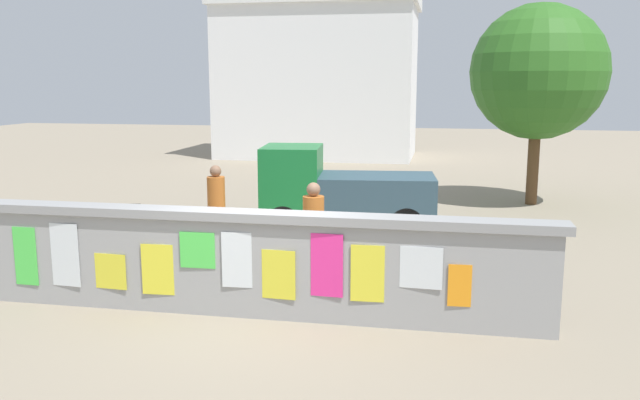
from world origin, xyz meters
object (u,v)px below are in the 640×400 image
Objects in this scene: person_walking at (314,222)px; bicycle_far at (128,235)px; motorcycle at (436,260)px; tree_roadside at (538,72)px; bicycle_near at (208,250)px; auto_rickshaw_truck at (339,191)px; person_bystander at (216,198)px.

bicycle_far is at bearing 164.85° from person_walking.
bicycle_far is at bearing 170.09° from motorcycle.
tree_roadside reaches higher than person_walking.
bicycle_near is at bearing 172.01° from person_walking.
tree_roadside is at bearing 43.65° from auto_rickshaw_truck.
auto_rickshaw_truck is 2.22× the size of bicycle_far.
auto_rickshaw_truck is at bearing -136.35° from tree_roadside.
auto_rickshaw_truck is 2.23× the size of bicycle_near.
person_walking is at bearing -15.15° from bicycle_far.
person_bystander is (1.48, 0.74, 0.62)m from bicycle_far.
auto_rickshaw_truck is 3.69m from bicycle_near.
motorcycle is at bearing -106.92° from tree_roadside.
bicycle_far is 1.04× the size of person_walking.
person_walking reaches higher than bicycle_far.
auto_rickshaw_truck reaches higher than motorcycle.
bicycle_near is 0.32× the size of tree_roadside.
tree_roadside reaches higher than person_bystander.
motorcycle is 8.60m from tree_roadside.
bicycle_near reaches higher than motorcycle.
motorcycle is 2.01m from person_walking.
tree_roadside is at bearing 42.43° from person_bystander.
motorcycle is 3.83m from bicycle_near.
motorcycle is (2.11, -3.47, -0.44)m from auto_rickshaw_truck.
person_walking reaches higher than bicycle_near.
tree_roadside is at bearing 50.47° from bicycle_near.
auto_rickshaw_truck is at bearing 121.26° from motorcycle.
person_walking is at bearing -7.99° from bicycle_near.
auto_rickshaw_truck is 6.65m from tree_roadside.
auto_rickshaw_truck is at bearing 62.03° from bicycle_near.
bicycle_far is at bearing 158.08° from bicycle_near.
person_bystander is (-4.20, 1.73, 0.52)m from motorcycle.
auto_rickshaw_truck is at bearing 34.76° from bicycle_far.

